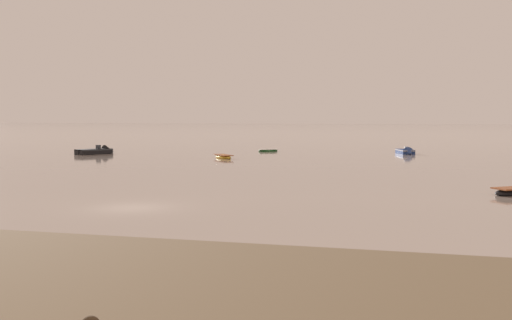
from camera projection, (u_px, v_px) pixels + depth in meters
ground_plane at (132, 208)px, 34.72m from camera, size 800.00×800.00×0.00m
motorboat_moored_0 at (406, 152)px, 84.46m from camera, size 2.98×5.10×1.66m
rowboat_moored_4 at (268, 151)px, 90.60m from camera, size 3.09×2.56×0.48m
motorboat_moored_1 at (99, 152)px, 84.92m from camera, size 4.40×6.00×1.97m
rowboat_moored_6 at (223, 157)px, 76.00m from camera, size 3.57×3.98×0.63m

